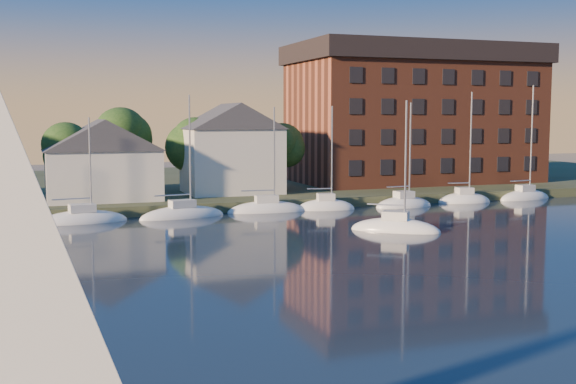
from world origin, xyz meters
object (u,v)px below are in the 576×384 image
drifting_sailboat_right (395,230)px  clubhouse_centre (102,159)px  condo_block (414,113)px  clubhouse_east (231,147)px

drifting_sailboat_right → clubhouse_centre: bearing=172.1°
condo_block → drifting_sailboat_right: condo_block is taller
clubhouse_centre → drifting_sailboat_right: (21.16, -22.49, -5.04)m
clubhouse_centre → clubhouse_east: 14.17m
clubhouse_east → drifting_sailboat_right: bearing=-73.7°
condo_block → drifting_sailboat_right: size_ratio=2.64×
clubhouse_east → drifting_sailboat_right: clubhouse_east is taller
clubhouse_east → condo_block: (26.00, 5.95, 3.79)m
clubhouse_centre → drifting_sailboat_right: 31.29m
clubhouse_centre → drifting_sailboat_right: size_ratio=0.98×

